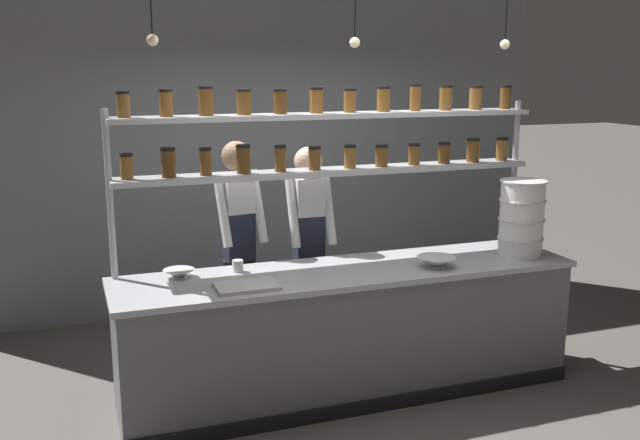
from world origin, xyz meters
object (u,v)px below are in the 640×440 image
object	(u,v)px
container_stack	(522,218)
chef_center	(309,239)
spice_shelf_unit	(333,146)
serving_cup_front	(238,266)
prep_bowl_near_left	(436,262)
prep_bowl_center_front	(179,274)
cutting_board	(247,286)
chef_left	(239,237)

from	to	relation	value
container_stack	chef_center	bearing A→B (deg)	151.83
spice_shelf_unit	serving_cup_front	size ratio (longest dim) A/B	38.86
container_stack	prep_bowl_near_left	world-z (taller)	container_stack
chef_center	prep_bowl_center_front	bearing A→B (deg)	-155.52
spice_shelf_unit	prep_bowl_near_left	xyz separation A→B (m)	(0.60, -0.49, -0.79)
container_stack	cutting_board	world-z (taller)	container_stack
serving_cup_front	spice_shelf_unit	bearing A→B (deg)	9.17
chef_left	prep_bowl_center_front	distance (m)	0.79
spice_shelf_unit	chef_center	world-z (taller)	spice_shelf_unit
chef_center	spice_shelf_unit	bearing A→B (deg)	-76.58
container_stack	prep_bowl_near_left	xyz separation A→B (m)	(-0.74, -0.07, -0.25)
spice_shelf_unit	chef_center	xyz separation A→B (m)	(-0.07, 0.33, -0.76)
spice_shelf_unit	cutting_board	world-z (taller)	spice_shelf_unit
prep_bowl_near_left	prep_bowl_center_front	xyz separation A→B (m)	(-1.75, 0.36, -0.01)
prep_bowl_near_left	spice_shelf_unit	bearing A→B (deg)	140.57
cutting_board	prep_bowl_center_front	size ratio (longest dim) A/B	1.88
container_stack	serving_cup_front	size ratio (longest dim) A/B	7.04
spice_shelf_unit	serving_cup_front	xyz separation A→B (m)	(-0.75, -0.12, -0.79)
chef_center	serving_cup_front	xyz separation A→B (m)	(-0.67, -0.45, -0.03)
prep_bowl_near_left	prep_bowl_center_front	bearing A→B (deg)	168.41
cutting_board	serving_cup_front	distance (m)	0.39
prep_bowl_near_left	serving_cup_front	distance (m)	1.40
cutting_board	spice_shelf_unit	bearing A→B (deg)	33.13
cutting_board	serving_cup_front	size ratio (longest dim) A/B	4.92
serving_cup_front	prep_bowl_near_left	bearing A→B (deg)	-15.49
chef_left	serving_cup_front	bearing A→B (deg)	-113.03
chef_left	chef_center	size ratio (longest dim) A/B	1.03
cutting_board	chef_center	bearing A→B (deg)	49.76
prep_bowl_center_front	chef_center	bearing A→B (deg)	23.17
prep_bowl_center_front	spice_shelf_unit	bearing A→B (deg)	6.64
spice_shelf_unit	chef_left	bearing A→B (deg)	144.28
serving_cup_front	cutting_board	bearing A→B (deg)	-94.89
chef_left	container_stack	distance (m)	2.13
chef_left	cutting_board	size ratio (longest dim) A/B	4.42
spice_shelf_unit	chef_left	world-z (taller)	spice_shelf_unit
cutting_board	prep_bowl_near_left	distance (m)	1.38
chef_center	cutting_board	bearing A→B (deg)	-128.93
spice_shelf_unit	prep_bowl_near_left	bearing A→B (deg)	-39.43
prep_bowl_center_front	serving_cup_front	bearing A→B (deg)	1.93
chef_center	cutting_board	size ratio (longest dim) A/B	4.28
container_stack	chef_left	bearing A→B (deg)	156.11
prep_bowl_near_left	prep_bowl_center_front	world-z (taller)	prep_bowl_near_left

